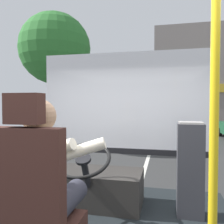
{
  "coord_description": "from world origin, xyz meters",
  "views": [
    {
      "loc": [
        0.56,
        -1.74,
        1.94
      ],
      "look_at": [
        -0.11,
        1.22,
        1.83
      ],
      "focal_mm": 37.39,
      "sensor_mm": 36.0,
      "label": 1
    }
  ],
  "objects_px": {
    "steering_console": "(95,186)",
    "bus_driver": "(45,176)",
    "fare_box": "(190,169)",
    "driver_seat": "(35,211)",
    "handrail_pole": "(214,141)"
  },
  "relations": [
    {
      "from": "steering_console",
      "to": "bus_driver",
      "type": "bearing_deg",
      "value": -90.0
    },
    {
      "from": "steering_console",
      "to": "fare_box",
      "type": "relative_size",
      "value": 1.09
    },
    {
      "from": "driver_seat",
      "to": "handrail_pole",
      "type": "height_order",
      "value": "handrail_pole"
    },
    {
      "from": "driver_seat",
      "to": "steering_console",
      "type": "xyz_separation_m",
      "value": [
        0.0,
        1.31,
        -0.3
      ]
    },
    {
      "from": "steering_console",
      "to": "driver_seat",
      "type": "bearing_deg",
      "value": -90.0
    },
    {
      "from": "bus_driver",
      "to": "handrail_pole",
      "type": "distance_m",
      "value": 1.1
    },
    {
      "from": "fare_box",
      "to": "handrail_pole",
      "type": "bearing_deg",
      "value": -91.3
    },
    {
      "from": "fare_box",
      "to": "bus_driver",
      "type": "bearing_deg",
      "value": -133.18
    },
    {
      "from": "steering_console",
      "to": "handrail_pole",
      "type": "height_order",
      "value": "handrail_pole"
    },
    {
      "from": "bus_driver",
      "to": "steering_console",
      "type": "distance_m",
      "value": 1.28
    },
    {
      "from": "handrail_pole",
      "to": "steering_console",
      "type": "bearing_deg",
      "value": 126.77
    },
    {
      "from": "driver_seat",
      "to": "fare_box",
      "type": "bearing_deg",
      "value": 49.86
    },
    {
      "from": "handrail_pole",
      "to": "fare_box",
      "type": "xyz_separation_m",
      "value": [
        0.03,
        1.34,
        -0.52
      ]
    },
    {
      "from": "driver_seat",
      "to": "bus_driver",
      "type": "height_order",
      "value": "driver_seat"
    },
    {
      "from": "handrail_pole",
      "to": "bus_driver",
      "type": "bearing_deg",
      "value": 168.77
    }
  ]
}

